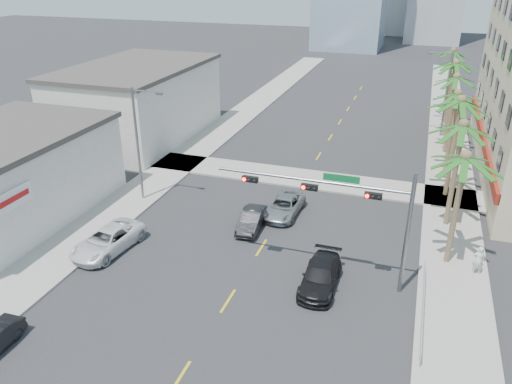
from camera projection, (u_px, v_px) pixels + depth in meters
ground at (198, 349)px, 24.46m from camera, size 260.00×260.00×0.00m
sidewalk_right at (451, 208)px, 38.14m from camera, size 4.00×120.00×0.15m
sidewalk_left at (170, 170)px, 45.09m from camera, size 4.00×120.00×0.15m
sidewalk_cross at (304, 179)px, 43.33m from camera, size 80.00×4.00×0.15m
building_left_near at (0, 181)px, 35.57m from camera, size 10.00×16.00×6.00m
building_left_far at (139, 103)px, 52.64m from camera, size 11.00×18.00×7.20m
traffic_signal_mast at (350, 205)px, 27.48m from camera, size 11.12×0.54×7.20m
palm_tree_0 at (466, 158)px, 28.43m from camera, size 4.80×4.80×7.80m
palm_tree_1 at (463, 126)px, 32.75m from camera, size 4.80×4.80×8.16m
palm_tree_2 at (461, 101)px, 37.07m from camera, size 4.80×4.80×8.52m
palm_tree_3 at (458, 94)px, 41.83m from camera, size 4.80×4.80×7.80m
palm_tree_4 at (457, 78)px, 46.15m from camera, size 4.80×4.80×8.16m
palm_tree_5 at (456, 64)px, 50.47m from camera, size 4.80×4.80×8.52m
palm_tree_6 at (454, 62)px, 55.23m from camera, size 4.80×4.80×7.80m
palm_tree_7 at (453, 51)px, 59.55m from camera, size 4.80×4.80×8.16m
streetlight_left at (139, 139)px, 37.54m from camera, size 2.55×0.25×9.00m
streetlight_right at (445, 90)px, 51.79m from camera, size 2.55×0.25×9.00m
guardrail at (423, 307)px, 26.35m from camera, size 0.08×8.08×1.00m
car_parked_far at (108, 240)px, 32.45m from camera, size 3.19×5.71×1.51m
car_lane_left at (251, 220)px, 35.22m from camera, size 1.74×4.14×1.33m
car_lane_center at (284, 206)px, 37.12m from camera, size 2.45×4.91×1.34m
car_lane_right at (320, 276)px, 28.87m from camera, size 2.00×4.86×1.41m
pedestrian at (478, 260)px, 29.74m from camera, size 0.73×0.53×1.84m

